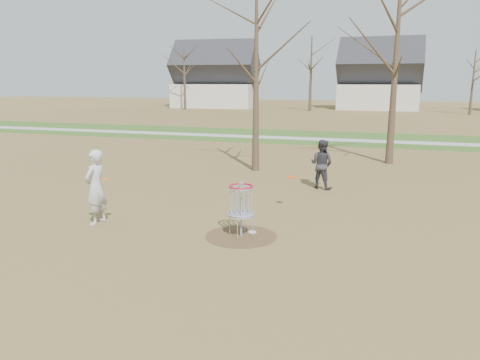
# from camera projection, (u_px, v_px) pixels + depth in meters

# --- Properties ---
(ground) EXTENTS (160.00, 160.00, 0.00)m
(ground) POSITION_uv_depth(u_px,v_px,m) (241.00, 236.00, 11.68)
(ground) COLOR brown
(ground) RESTS_ON ground
(green_band) EXTENTS (160.00, 8.00, 0.01)m
(green_band) POSITION_uv_depth(u_px,v_px,m) (334.00, 138.00, 31.27)
(green_band) COLOR #2D5119
(green_band) RESTS_ON ground
(footpath) EXTENTS (160.00, 1.50, 0.01)m
(footpath) POSITION_uv_depth(u_px,v_px,m) (333.00, 140.00, 30.33)
(footpath) COLOR #9E9E99
(footpath) RESTS_ON green_band
(dirt_circle) EXTENTS (1.80, 1.80, 0.01)m
(dirt_circle) POSITION_uv_depth(u_px,v_px,m) (241.00, 236.00, 11.68)
(dirt_circle) COLOR #47331E
(dirt_circle) RESTS_ON ground
(player_standing) EXTENTS (0.53, 0.77, 2.03)m
(player_standing) POSITION_uv_depth(u_px,v_px,m) (96.00, 187.00, 12.52)
(player_standing) COLOR silver
(player_standing) RESTS_ON ground
(player_throwing) EXTENTS (1.02, 0.89, 1.76)m
(player_throwing) POSITION_uv_depth(u_px,v_px,m) (322.00, 164.00, 16.66)
(player_throwing) COLOR #333237
(player_throwing) RESTS_ON ground
(disc_grounded) EXTENTS (0.22, 0.22, 0.02)m
(disc_grounded) POSITION_uv_depth(u_px,v_px,m) (252.00, 232.00, 11.94)
(disc_grounded) COLOR silver
(disc_grounded) RESTS_ON dirt_circle
(discs_in_play) EXTENTS (4.56, 3.26, 0.31)m
(discs_in_play) POSITION_uv_depth(u_px,v_px,m) (209.00, 178.00, 13.09)
(discs_in_play) COLOR #FF4A0D
(discs_in_play) RESTS_ON ground
(disc_golf_basket) EXTENTS (0.64, 0.64, 1.35)m
(disc_golf_basket) POSITION_uv_depth(u_px,v_px,m) (241.00, 201.00, 11.49)
(disc_golf_basket) COLOR #9EA3AD
(disc_golf_basket) RESTS_ON ground
(bare_trees) EXTENTS (52.62, 44.98, 9.00)m
(bare_trees) POSITION_uv_depth(u_px,v_px,m) (374.00, 63.00, 43.41)
(bare_trees) COLOR #382B1E
(bare_trees) RESTS_ON ground
(houses_row) EXTENTS (56.51, 10.01, 7.26)m
(houses_row) POSITION_uv_depth(u_px,v_px,m) (398.00, 82.00, 58.69)
(houses_row) COLOR silver
(houses_row) RESTS_ON ground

